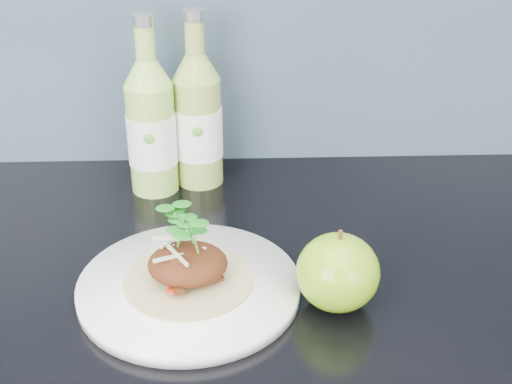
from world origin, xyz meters
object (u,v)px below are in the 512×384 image
cider_bottle_left (151,127)px  cider_bottle_right (198,120)px  dinner_plate (189,287)px  green_apple (338,272)px

cider_bottle_left → cider_bottle_right: size_ratio=1.00×
dinner_plate → green_apple: green_apple is taller
cider_bottle_left → dinner_plate: bearing=-100.9°
dinner_plate → cider_bottle_left: size_ratio=1.05×
dinner_plate → green_apple: (0.17, -0.03, 0.04)m
dinner_plate → green_apple: 0.17m
dinner_plate → cider_bottle_left: 0.28m
green_apple → cider_bottle_left: (-0.23, 0.29, 0.05)m
cider_bottle_left → cider_bottle_right: same height
green_apple → cider_bottle_left: bearing=128.5°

